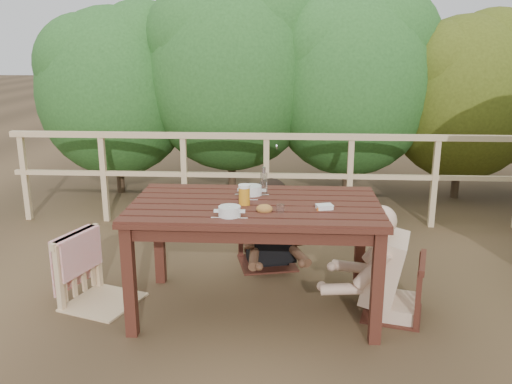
# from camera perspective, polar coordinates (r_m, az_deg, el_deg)

# --- Properties ---
(ground) EXTENTS (60.00, 60.00, 0.00)m
(ground) POSITION_cam_1_polar(r_m,az_deg,el_deg) (4.18, -0.04, -12.16)
(ground) COLOR brown
(ground) RESTS_ON ground
(table) EXTENTS (1.77, 1.00, 0.82)m
(table) POSITION_cam_1_polar(r_m,az_deg,el_deg) (4.01, -0.04, -6.96)
(table) COLOR #3A1912
(table) RESTS_ON ground
(chair_left) EXTENTS (0.65, 0.65, 1.02)m
(chair_left) POSITION_cam_1_polar(r_m,az_deg,el_deg) (4.22, -16.25, -4.98)
(chair_left) COLOR tan
(chair_left) RESTS_ON ground
(chair_far) EXTENTS (0.59, 0.59, 0.98)m
(chair_far) POSITION_cam_1_polar(r_m,az_deg,el_deg) (4.79, 1.21, -2.14)
(chair_far) COLOR #3A1912
(chair_far) RESTS_ON ground
(chair_right) EXTENTS (0.53, 0.53, 0.87)m
(chair_right) POSITION_cam_1_polar(r_m,az_deg,el_deg) (4.04, 14.51, -6.91)
(chair_right) COLOR #3A1912
(chair_right) RESTS_ON ground
(woman) EXTENTS (0.64, 0.72, 1.26)m
(woman) POSITION_cam_1_polar(r_m,az_deg,el_deg) (4.77, 1.23, -0.46)
(woman) COLOR black
(woman) RESTS_ON ground
(diner_right) EXTENTS (0.79, 0.70, 1.35)m
(diner_right) POSITION_cam_1_polar(r_m,az_deg,el_deg) (3.97, 15.17, -3.65)
(diner_right) COLOR #D8B293
(diner_right) RESTS_ON ground
(railing) EXTENTS (5.60, 0.10, 1.01)m
(railing) POSITION_cam_1_polar(r_m,az_deg,el_deg) (5.88, 1.10, 1.34)
(railing) COLOR tan
(railing) RESTS_ON ground
(hedge_row) EXTENTS (6.60, 1.60, 3.80)m
(hedge_row) POSITION_cam_1_polar(r_m,az_deg,el_deg) (6.90, 5.00, 15.07)
(hedge_row) COLOR #24501F
(hedge_row) RESTS_ON ground
(soup_near) EXTENTS (0.25, 0.25, 0.08)m
(soup_near) POSITION_cam_1_polar(r_m,az_deg,el_deg) (3.56, -2.81, -2.16)
(soup_near) COLOR white
(soup_near) RESTS_ON table
(soup_far) EXTENTS (0.26, 0.26, 0.09)m
(soup_far) POSITION_cam_1_polar(r_m,az_deg,el_deg) (4.05, -0.46, 0.08)
(soup_far) COLOR white
(soup_far) RESTS_ON table
(bread_roll) EXTENTS (0.11, 0.09, 0.07)m
(bread_roll) POSITION_cam_1_polar(r_m,az_deg,el_deg) (3.66, 0.89, -1.80)
(bread_roll) COLOR #985F2A
(bread_roll) RESTS_ON table
(beer_glass) EXTENTS (0.08, 0.08, 0.16)m
(beer_glass) POSITION_cam_1_polar(r_m,az_deg,el_deg) (3.80, -1.24, -0.39)
(beer_glass) COLOR orange
(beer_glass) RESTS_ON table
(bottle) EXTENTS (0.06, 0.06, 0.23)m
(bottle) POSITION_cam_1_polar(r_m,az_deg,el_deg) (4.03, 0.83, 1.04)
(bottle) COLOR white
(bottle) RESTS_ON table
(tumbler) EXTENTS (0.06, 0.06, 0.07)m
(tumbler) POSITION_cam_1_polar(r_m,az_deg,el_deg) (3.65, 2.60, -1.85)
(tumbler) COLOR silver
(tumbler) RESTS_ON table
(butter_tub) EXTENTS (0.13, 0.11, 0.05)m
(butter_tub) POSITION_cam_1_polar(r_m,az_deg,el_deg) (3.74, 7.21, -1.68)
(butter_tub) COLOR silver
(butter_tub) RESTS_ON table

